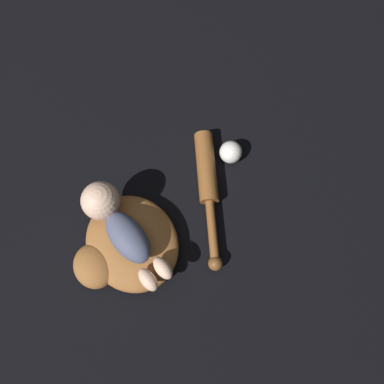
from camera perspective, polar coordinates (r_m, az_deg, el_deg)
ground_plane at (r=1.24m, az=-8.70°, el=-6.10°), size 6.00×6.00×0.00m
baseball_glove at (r=1.19m, az=-10.04°, el=-8.16°), size 0.33×0.35×0.08m
baby_figure at (r=1.12m, az=-11.36°, el=-4.57°), size 0.37×0.15×0.12m
baseball_bat at (r=1.24m, az=2.40°, el=1.51°), size 0.44×0.24×0.06m
baseball at (r=1.29m, az=5.92°, el=6.07°), size 0.08×0.08×0.08m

